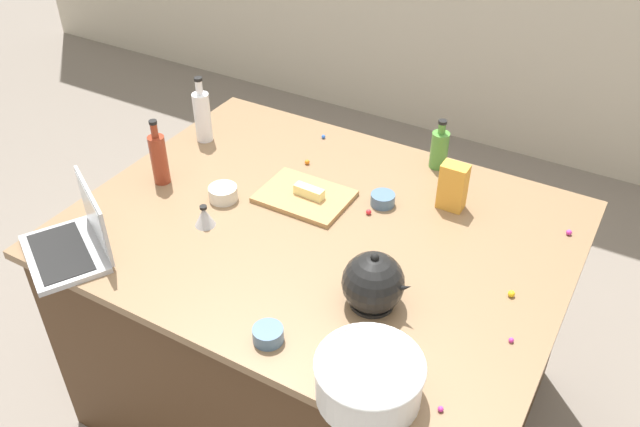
# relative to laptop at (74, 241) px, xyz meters

# --- Properties ---
(ground_plane) EXTENTS (12.00, 12.00, 0.00)m
(ground_plane) POSITION_rel_laptop_xyz_m (0.60, 0.50, -0.95)
(ground_plane) COLOR slate
(island_counter) EXTENTS (1.62, 1.24, 0.90)m
(island_counter) POSITION_rel_laptop_xyz_m (0.60, 0.50, -0.50)
(island_counter) COLOR #4C331E
(island_counter) RESTS_ON ground
(laptop) EXTENTS (0.38, 0.35, 0.22)m
(laptop) POSITION_rel_laptop_xyz_m (0.00, 0.00, 0.00)
(laptop) COLOR #B7B7BC
(laptop) RESTS_ON island_counter
(mixing_bowl_large) EXTENTS (0.27, 0.27, 0.12)m
(mixing_bowl_large) POSITION_rel_laptop_xyz_m (1.05, -0.03, 0.02)
(mixing_bowl_large) COLOR white
(mixing_bowl_large) RESTS_ON island_counter
(bottle_soy) EXTENTS (0.06, 0.06, 0.25)m
(bottle_soy) POSITION_rel_laptop_xyz_m (-0.03, 0.45, 0.05)
(bottle_soy) COLOR maroon
(bottle_soy) RESTS_ON island_counter
(bottle_vinegar) EXTENTS (0.07, 0.07, 0.27)m
(bottle_vinegar) POSITION_rel_laptop_xyz_m (-0.08, 0.76, 0.06)
(bottle_vinegar) COLOR white
(bottle_vinegar) RESTS_ON island_counter
(bottle_olive) EXTENTS (0.07, 0.07, 0.20)m
(bottle_olive) POSITION_rel_laptop_xyz_m (0.80, 1.04, 0.03)
(bottle_olive) COLOR #4C8C38
(bottle_olive) RESTS_ON island_counter
(kettle) EXTENTS (0.21, 0.18, 0.20)m
(kettle) POSITION_rel_laptop_xyz_m (0.91, 0.26, 0.03)
(kettle) COLOR black
(kettle) RESTS_ON island_counter
(cutting_board) EXTENTS (0.31, 0.23, 0.02)m
(cutting_board) POSITION_rel_laptop_xyz_m (0.47, 0.61, -0.04)
(cutting_board) COLOR #AD7F4C
(cutting_board) RESTS_ON island_counter
(butter_stick_left) EXTENTS (0.11, 0.04, 0.04)m
(butter_stick_left) POSITION_rel_laptop_xyz_m (0.49, 0.61, -0.01)
(butter_stick_left) COLOR #F4E58C
(butter_stick_left) RESTS_ON cutting_board
(ramekin_small) EXTENTS (0.08, 0.08, 0.04)m
(ramekin_small) POSITION_rel_laptop_xyz_m (0.73, 0.72, -0.03)
(ramekin_small) COLOR slate
(ramekin_small) RESTS_ON island_counter
(ramekin_medium) EXTENTS (0.09, 0.09, 0.04)m
(ramekin_medium) POSITION_rel_laptop_xyz_m (0.73, -0.01, -0.03)
(ramekin_medium) COLOR slate
(ramekin_medium) RESTS_ON island_counter
(ramekin_wide) EXTENTS (0.10, 0.10, 0.05)m
(ramekin_wide) POSITION_rel_laptop_xyz_m (0.23, 0.47, -0.02)
(ramekin_wide) COLOR beige
(ramekin_wide) RESTS_ON island_counter
(kitchen_timer) EXTENTS (0.07, 0.07, 0.08)m
(kitchen_timer) POSITION_rel_laptop_xyz_m (0.26, 0.32, -0.01)
(kitchen_timer) COLOR #B2B2B7
(kitchen_timer) RESTS_ON island_counter
(candy_bag) EXTENTS (0.09, 0.06, 0.17)m
(candy_bag) POSITION_rel_laptop_xyz_m (0.94, 0.82, 0.04)
(candy_bag) COLOR gold
(candy_bag) RESTS_ON island_counter
(candy_0) EXTENTS (0.02, 0.02, 0.02)m
(candy_0) POSITION_rel_laptop_xyz_m (1.33, 0.87, -0.04)
(candy_0) COLOR #CC3399
(candy_0) RESTS_ON island_counter
(candy_1) EXTENTS (0.02, 0.02, 0.02)m
(candy_1) POSITION_rel_laptop_xyz_m (1.25, 0.49, -0.04)
(candy_1) COLOR yellow
(candy_1) RESTS_ON island_counter
(candy_2) EXTENTS (0.02, 0.02, 0.02)m
(candy_2) POSITION_rel_laptop_xyz_m (1.08, -0.04, -0.04)
(candy_2) COLOR green
(candy_2) RESTS_ON island_counter
(candy_3) EXTENTS (0.01, 0.01, 0.01)m
(candy_3) POSITION_rel_laptop_xyz_m (1.31, 0.31, -0.04)
(candy_3) COLOR #CC3399
(candy_3) RESTS_ON island_counter
(candy_4) EXTENTS (0.01, 0.01, 0.01)m
(candy_4) POSITION_rel_laptop_xyz_m (1.22, 0.01, -0.04)
(candy_4) COLOR #CC3399
(candy_4) RESTS_ON island_counter
(candy_5) EXTENTS (0.02, 0.02, 0.02)m
(candy_5) POSITION_rel_laptop_xyz_m (0.32, 1.01, -0.04)
(candy_5) COLOR blue
(candy_5) RESTS_ON island_counter
(candy_6) EXTENTS (0.02, 0.02, 0.02)m
(candy_6) POSITION_rel_laptop_xyz_m (0.71, 0.64, -0.04)
(candy_6) COLOR red
(candy_6) RESTS_ON island_counter
(candy_7) EXTENTS (0.01, 0.01, 0.01)m
(candy_7) POSITION_rel_laptop_xyz_m (0.93, 0.96, -0.04)
(candy_7) COLOR yellow
(candy_7) RESTS_ON island_counter
(candy_8) EXTENTS (0.02, 0.02, 0.02)m
(candy_8) POSITION_rel_laptop_xyz_m (0.37, 0.81, -0.04)
(candy_8) COLOR orange
(candy_8) RESTS_ON island_counter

